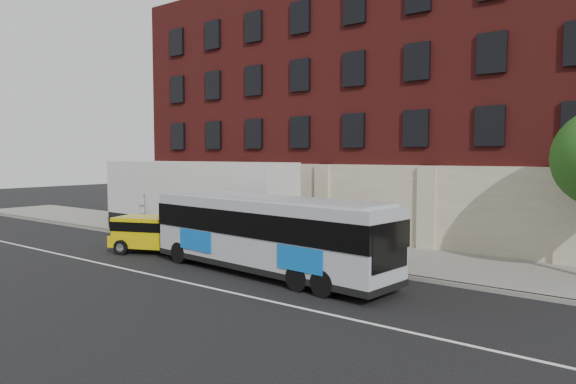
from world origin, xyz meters
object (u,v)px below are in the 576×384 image
Objects in this scene: city_bus at (266,232)px; yellow_suv at (153,232)px; sign_pole at (144,212)px; shipping_container at (194,201)px.

yellow_suv is (-7.20, 0.17, -0.70)m from city_bus.
shipping_container reaches higher than sign_pole.
city_bus is at bearing -13.98° from sign_pole.
yellow_suv is 4.62m from shipping_container.
shipping_container reaches higher than yellow_suv.
city_bus is at bearing -1.35° from yellow_suv.
sign_pole is 0.54× the size of yellow_suv.
shipping_container is at bearing 29.06° from sign_pole.
sign_pole is 5.10m from yellow_suv.
sign_pole is at bearing 166.02° from city_bus.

